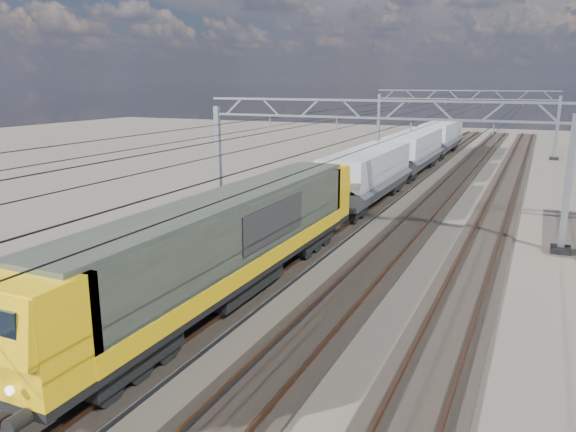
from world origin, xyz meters
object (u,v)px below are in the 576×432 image
at_px(catenary_gantry_mid, 371,161).
at_px(catenary_gantry_far, 463,120).
at_px(locomotive, 231,239).
at_px(hopper_wagon_third, 441,135).
at_px(hopper_wagon_lead, 367,173).
at_px(hopper_wagon_mid, 414,149).

relative_size(catenary_gantry_mid, catenary_gantry_far, 1.00).
relative_size(locomotive, hopper_wagon_third, 1.62).
height_order(catenary_gantry_mid, hopper_wagon_lead, catenary_gantry_mid).
relative_size(catenary_gantry_far, locomotive, 0.94).
relative_size(hopper_wagon_mid, hopper_wagon_third, 1.00).
height_order(locomotive, hopper_wagon_third, locomotive).
height_order(hopper_wagon_lead, hopper_wagon_mid, same).
relative_size(catenary_gantry_far, hopper_wagon_mid, 1.53).
bearing_deg(hopper_wagon_mid, catenary_gantry_far, 82.72).
height_order(hopper_wagon_mid, hopper_wagon_third, same).
bearing_deg(hopper_wagon_third, locomotive, -90.00).
height_order(catenary_gantry_far, hopper_wagon_third, catenary_gantry_far).
distance_m(catenary_gantry_far, hopper_wagon_mid, 15.87).
bearing_deg(locomotive, hopper_wagon_third, 90.00).
bearing_deg(hopper_wagon_mid, hopper_wagon_third, 90.00).
distance_m(catenary_gantry_far, hopper_wagon_third, 2.99).
distance_m(hopper_wagon_lead, hopper_wagon_mid, 14.20).
xyz_separation_m(catenary_gantry_mid, hopper_wagon_mid, (-2.00, 20.35, -1.67)).
bearing_deg(hopper_wagon_lead, hopper_wagon_third, 90.00).
bearing_deg(hopper_wagon_lead, hopper_wagon_mid, 90.00).
relative_size(hopper_wagon_lead, hopper_wagon_third, 1.00).
xyz_separation_m(locomotive, hopper_wagon_third, (-0.00, 46.10, -0.09)).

